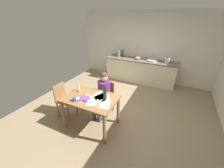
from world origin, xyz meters
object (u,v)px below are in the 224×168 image
person_seated (103,92)px  mixing_bowl (138,58)px  coffee_mug (74,99)px  sink_unit (152,60)px  wine_glass_by_kettle (141,56)px  candlestick (79,89)px  book_magazine (84,98)px  stovetop_kettle (167,60)px  bottle_oil (119,54)px  chair_at_table (106,96)px  bottle_vinegar (122,53)px  chair_side_empty (64,98)px  dining_table (91,102)px  wine_glass_near_sink (144,56)px  wine_glass_back_left (139,55)px  wine_bottle_on_table (105,94)px

person_seated → mixing_bowl: size_ratio=5.71×
coffee_mug → sink_unit: sink_unit is taller
person_seated → wine_glass_by_kettle: size_ratio=7.76×
candlestick → book_magazine: bearing=-34.9°
stovetop_kettle → mixing_bowl: bearing=-178.6°
person_seated → book_magazine: person_seated is taller
candlestick → bottle_oil: bottle_oil is taller
chair_at_table → stovetop_kettle: bearing=62.1°
book_magazine → bottle_vinegar: bearing=76.3°
chair_side_empty → coffee_mug: bearing=-26.2°
dining_table → stovetop_kettle: bearing=66.8°
chair_side_empty → wine_glass_near_sink: wine_glass_near_sink is taller
person_seated → sink_unit: 2.57m
coffee_mug → mixing_bowl: mixing_bowl is taller
person_seated → wine_glass_back_left: (0.18, 2.60, 0.33)m
person_seated → bottle_oil: size_ratio=4.31×
sink_unit → wine_bottle_on_table: bearing=-98.1°
book_magazine → chair_side_empty: bearing=148.7°
chair_at_table → sink_unit: sink_unit is taller
chair_at_table → bottle_oil: bottle_oil is taller
coffee_mug → bottle_oil: (-0.36, 3.20, 0.19)m
dining_table → book_magazine: book_magazine is taller
sink_unit → coffee_mug: bearing=-106.6°
chair_at_table → bottle_oil: 2.43m
candlestick → person_seated: bearing=42.7°
chair_at_table → wine_glass_near_sink: wine_glass_near_sink is taller
bottle_vinegar → mixing_bowl: (0.67, -0.10, -0.08)m
mixing_bowl → stovetop_kettle: 1.06m
coffee_mug → bottle_oil: bearing=96.4°
person_seated → wine_glass_by_kettle: 2.64m
chair_at_table → wine_glass_near_sink: 2.53m
book_magazine → coffee_mug: bearing=-150.9°
chair_side_empty → candlestick: bearing=7.5°
person_seated → wine_glass_back_left: person_seated is taller
person_seated → bottle_vinegar: bearing=101.1°
chair_at_table → coffee_mug: (-0.27, -0.91, 0.35)m
dining_table → book_magazine: bearing=-130.5°
book_magazine → stovetop_kettle: 3.34m
dining_table → chair_at_table: bearing=86.0°
wine_glass_back_left → chair_side_empty: bearing=-109.3°
chair_at_table → stovetop_kettle: size_ratio=3.93×
coffee_mug → wine_glass_near_sink: 3.43m
dining_table → chair_side_empty: (-0.86, 0.05, -0.16)m
chair_at_table → mixing_bowl: (0.16, 2.28, 0.46)m
sink_unit → bottle_vinegar: bottle_vinegar is taller
wine_glass_by_kettle → dining_table: bearing=-95.5°
wine_bottle_on_table → wine_glass_near_sink: 3.02m
sink_unit → wine_glass_by_kettle: sink_unit is taller
wine_glass_near_sink → wine_glass_back_left: (-0.18, 0.00, 0.00)m
person_seated → candlestick: size_ratio=4.66×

